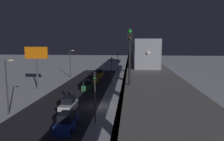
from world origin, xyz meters
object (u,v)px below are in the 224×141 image
rail_signal (130,47)px  sedan_white (69,105)px  subway_train (137,46)px  commercial_billboard (36,57)px  sedan_yellow (99,73)px  traffic_light_near (95,90)px  traffic_light_far (118,59)px  sedan_green (88,85)px  sedan_blue (67,123)px  traffic_light_mid (112,67)px  sedan_yellow_2 (93,80)px

rail_signal → sedan_white: (8.91, -14.11, -8.83)m
sedan_white → subway_train: bearing=70.7°
sedan_white → rail_signal: bearing=-57.7°
commercial_billboard → subway_train: bearing=-138.7°
sedan_yellow → traffic_light_near: bearing=-82.3°
subway_train → sedan_yellow: (10.86, 0.73, -7.88)m
subway_train → traffic_light_far: bearing=-56.1°
sedan_yellow → sedan_green: bearing=-90.0°
sedan_blue → sedan_white: same height
traffic_light_near → sedan_green: bearing=-75.4°
sedan_green → traffic_light_near: (-4.70, 18.08, 3.40)m
sedan_white → sedan_yellow: bearing=90.0°
traffic_light_far → commercial_billboard: size_ratio=0.72×
subway_train → traffic_light_mid: 15.22m
subway_train → sedan_yellow: 13.44m
sedan_yellow → traffic_light_mid: 13.73m
sedan_yellow → traffic_light_near: traffic_light_near is taller
sedan_blue → traffic_light_far: bearing=86.5°
sedan_yellow → sedan_yellow_2: size_ratio=0.99×
subway_train → sedan_blue: subway_train is taller
sedan_white → traffic_light_far: size_ratio=0.68×
sedan_white → traffic_light_mid: (-4.70, -17.90, 3.40)m
sedan_yellow → sedan_white: (0.00, 30.35, 0.00)m
sedan_yellow → traffic_light_far: 11.46m
traffic_light_far → subway_train: bearing=123.9°
subway_train → traffic_light_mid: subway_train is taller
subway_train → sedan_blue: bearing=76.5°
rail_signal → sedan_blue: size_ratio=0.95×
sedan_green → traffic_light_mid: traffic_light_mid is taller
sedan_white → traffic_light_near: traffic_light_near is taller
sedan_green → sedan_yellow: (0.00, -16.71, 0.00)m
sedan_green → sedan_yellow_2: size_ratio=0.98×
sedan_green → commercial_billboard: commercial_billboard is taller
traffic_light_far → traffic_light_near: bearing=90.0°
rail_signal → sedan_yellow: (8.91, -44.46, -8.83)m
subway_train → sedan_yellow_2: bearing=44.6°
subway_train → traffic_light_near: bearing=80.2°
subway_train → rail_signal: bearing=87.5°
traffic_light_far → sedan_green: bearing=80.0°
sedan_green → commercial_billboard: size_ratio=0.47×
rail_signal → traffic_light_mid: (4.21, -32.01, -5.43)m
traffic_light_mid → commercial_billboard: (15.05, 5.43, 2.63)m
traffic_light_mid → traffic_light_near: bearing=90.0°
traffic_light_mid → subway_train: bearing=-115.0°
commercial_billboard → sedan_yellow: bearing=-120.1°
subway_train → traffic_light_far: (6.16, -9.16, -4.48)m
sedan_yellow_2 → traffic_light_mid: traffic_light_mid is taller
traffic_light_mid → traffic_light_far: 22.34m
sedan_blue → traffic_light_near: bearing=37.3°
rail_signal → sedan_yellow_2: bearing=-75.5°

